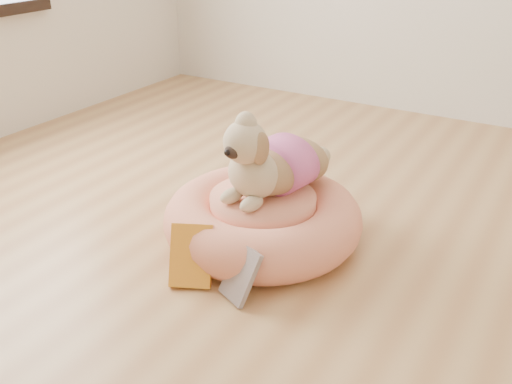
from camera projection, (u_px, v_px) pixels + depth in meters
The scene contains 5 objects.
floor at pixel (248, 314), 1.78m from camera, with size 4.50×4.50×0.00m, color #B17B4A.
pet_bed at pixel (263, 219), 2.15m from camera, with size 0.74×0.74×0.19m.
dog at pixel (271, 148), 2.05m from camera, with size 0.33×0.47×0.35m, color brown, non-canonical shape.
book_yellow at pixel (191, 256), 1.90m from camera, with size 0.14×0.03×0.21m, color gold.
book_white at pixel (241, 274), 1.83m from camera, with size 0.12×0.02×0.18m, color white.
Camera 1 is at (0.76, -1.21, 1.13)m, focal length 40.00 mm.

